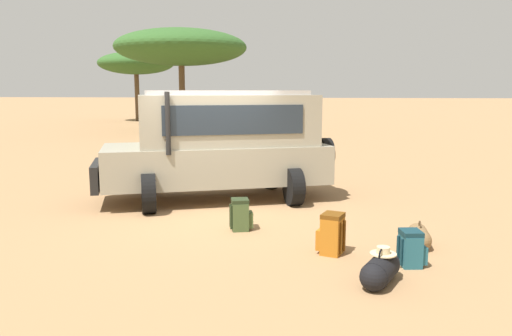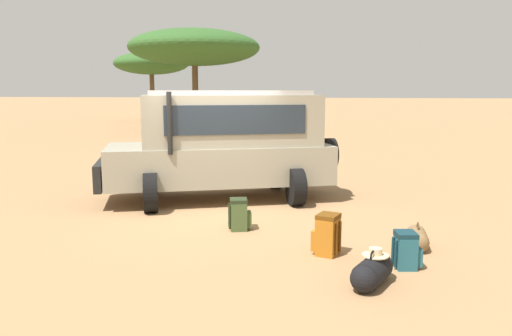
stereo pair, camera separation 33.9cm
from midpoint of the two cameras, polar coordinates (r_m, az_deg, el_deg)
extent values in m
plane|color=#9E754C|center=(10.24, -5.87, -4.97)|extent=(320.00, 320.00, 0.00)
cube|color=gray|center=(11.23, -5.42, 0.53)|extent=(5.25, 3.61, 0.84)
cube|color=gray|center=(11.17, -4.22, 5.50)|extent=(4.21, 3.09, 1.10)
cube|color=#232D38|center=(11.04, -12.08, 5.03)|extent=(0.64, 1.47, 0.77)
cube|color=#232D38|center=(10.27, -3.43, 5.50)|extent=(2.74, 1.14, 0.60)
cube|color=#232D38|center=(12.05, -4.89, 5.98)|extent=(2.74, 1.14, 0.60)
cube|color=#B7B7B7|center=(11.14, -4.51, 8.58)|extent=(3.82, 2.88, 0.10)
cube|color=black|center=(11.21, -18.54, -0.79)|extent=(0.76, 1.56, 0.56)
cylinder|color=black|center=(10.07, -11.00, 5.00)|extent=(0.10, 0.10, 1.25)
cylinder|color=black|center=(10.25, -13.10, -2.85)|extent=(0.56, 0.85, 0.80)
cylinder|color=black|center=(12.15, -13.13, -1.03)|extent=(0.56, 0.85, 0.80)
cylinder|color=black|center=(10.68, 3.43, -2.17)|extent=(0.56, 0.85, 0.80)
cylinder|color=black|center=(12.52, 0.91, -0.52)|extent=(0.56, 0.85, 0.80)
cylinder|color=black|center=(11.83, 7.10, 1.66)|extent=(0.48, 0.76, 0.74)
cube|color=#235B6B|center=(7.35, 15.94, -9.04)|extent=(0.32, 0.38, 0.45)
cube|color=#235B6B|center=(7.41, 17.19, -9.38)|extent=(0.13, 0.26, 0.25)
cube|color=#13323A|center=(7.27, 16.02, -7.14)|extent=(0.33, 0.36, 0.07)
cylinder|color=#13323A|center=(7.37, 14.64, -8.93)|extent=(0.04, 0.04, 0.38)
cylinder|color=#13323A|center=(7.23, 14.98, -9.28)|extent=(0.04, 0.04, 0.38)
cube|color=#B26619|center=(7.62, 7.45, -7.69)|extent=(0.37, 0.43, 0.56)
cube|color=#B26619|center=(7.69, 6.16, -8.04)|extent=(0.16, 0.28, 0.31)
cube|color=#62380E|center=(7.54, 7.50, -5.44)|extent=(0.38, 0.42, 0.07)
cylinder|color=#62380E|center=(7.50, 8.42, -7.99)|extent=(0.04, 0.04, 0.47)
cylinder|color=#62380E|center=(7.65, 8.79, -7.66)|extent=(0.04, 0.04, 0.47)
cube|color=#42562D|center=(8.83, -2.94, -5.52)|extent=(0.37, 0.40, 0.49)
cube|color=#42562D|center=(8.87, -1.77, -5.87)|extent=(0.15, 0.27, 0.27)
cube|color=#242F19|center=(8.77, -2.96, -3.77)|extent=(0.37, 0.39, 0.07)
cylinder|color=#242F19|center=(8.90, -4.02, -5.43)|extent=(0.04, 0.04, 0.42)
cylinder|color=#242F19|center=(8.75, -3.95, -5.67)|extent=(0.04, 0.04, 0.42)
cylinder|color=black|center=(6.62, 12.58, -11.34)|extent=(0.53, 0.65, 0.35)
sphere|color=black|center=(6.87, 13.31, -10.60)|extent=(0.35, 0.35, 0.35)
sphere|color=black|center=(6.37, 11.78, -12.13)|extent=(0.35, 0.35, 0.35)
torus|color=black|center=(6.56, 12.63, -9.72)|extent=(0.08, 0.16, 0.16)
cylinder|color=beige|center=(6.65, 12.90, -9.54)|extent=(0.34, 0.34, 0.02)
cylinder|color=beige|center=(6.64, 12.91, -9.14)|extent=(0.17, 0.17, 0.09)
cylinder|color=brown|center=(8.31, 17.04, -7.50)|extent=(0.32, 0.47, 0.31)
sphere|color=brown|center=(8.53, 16.85, -7.06)|extent=(0.30, 0.30, 0.30)
sphere|color=brown|center=(8.09, 17.25, -7.95)|extent=(0.30, 0.30, 0.30)
torus|color=#493721|center=(8.26, 17.10, -6.33)|extent=(0.03, 0.16, 0.16)
cylinder|color=brown|center=(41.70, -13.65, 7.89)|extent=(0.37, 0.37, 3.84)
ellipsoid|color=#2D5623|center=(41.75, -13.78, 11.57)|extent=(6.12, 5.41, 1.80)
cylinder|color=brown|center=(30.91, -8.75, 8.00)|extent=(0.37, 0.37, 4.07)
ellipsoid|color=#2D5623|center=(31.01, -8.88, 13.46)|extent=(7.86, 8.13, 2.15)
camera|label=1|loc=(0.17, -91.04, -0.16)|focal=35.00mm
camera|label=2|loc=(0.17, 88.96, 0.16)|focal=35.00mm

